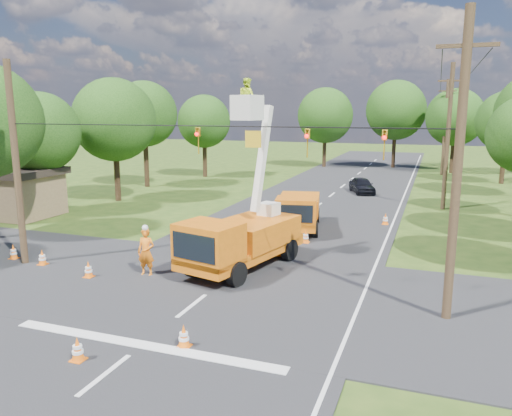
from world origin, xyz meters
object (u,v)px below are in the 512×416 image
at_px(traffic_cone_0, 78,349).
at_px(pole_left, 16,165).
at_px(second_truck, 298,211).
at_px(tree_far_a, 325,116).
at_px(tree_right_e, 507,121).
at_px(tree_far_c, 455,117).
at_px(pole_right_mid, 448,136).
at_px(bucket_truck, 241,231).
at_px(tree_far_b, 396,110).
at_px(traffic_cone_3, 306,237).
at_px(traffic_cone_7, 385,219).
at_px(distant_car, 362,185).
at_px(pole_right_near, 458,167).
at_px(shed, 15,192).
at_px(pole_right_far, 445,127).
at_px(tree_left_d, 114,120).
at_px(traffic_cone_1, 184,336).
at_px(traffic_cone_6, 13,252).
at_px(traffic_cone_5, 42,258).
at_px(ground_worker, 146,252).
at_px(traffic_cone_4, 88,270).
at_px(tree_left_e, 144,114).
at_px(tree_left_f, 204,122).
at_px(traffic_cone_2, 281,249).

height_order(traffic_cone_0, pole_left, pole_left).
distance_m(second_truck, traffic_cone_0, 17.15).
distance_m(traffic_cone_0, tree_far_a, 50.07).
xyz_separation_m(tree_right_e, tree_far_c, (-4.30, 7.00, 0.25)).
bearing_deg(pole_left, pole_right_mid, 48.01).
height_order(bucket_truck, tree_far_a, tree_far_a).
distance_m(pole_right_mid, tree_far_b, 25.65).
relative_size(traffic_cone_3, traffic_cone_7, 1.00).
bearing_deg(distant_car, traffic_cone_3, -114.36).
height_order(pole_right_near, shed, pole_right_near).
bearing_deg(pole_right_far, pole_left, -114.23).
xyz_separation_m(pole_right_mid, tree_left_d, (-23.50, -5.00, 1.02)).
bearing_deg(traffic_cone_1, traffic_cone_6, 156.12).
relative_size(pole_right_near, tree_left_d, 1.08).
height_order(traffic_cone_3, tree_left_d, tree_left_d).
relative_size(traffic_cone_1, traffic_cone_5, 1.00).
bearing_deg(tree_far_a, traffic_cone_1, -82.61).
xyz_separation_m(ground_worker, traffic_cone_6, (-7.11, -0.14, -0.66)).
distance_m(distant_car, traffic_cone_1, 29.82).
height_order(traffic_cone_4, pole_right_near, pole_right_near).
xyz_separation_m(traffic_cone_5, pole_right_mid, (17.04, 19.95, 4.75)).
xyz_separation_m(pole_right_far, tree_far_a, (-13.50, 3.00, 1.08)).
bearing_deg(bucket_truck, tree_left_d, 154.55).
distance_m(bucket_truck, tree_far_b, 42.78).
bearing_deg(traffic_cone_5, shed, 139.96).
relative_size(pole_right_far, tree_left_e, 1.06).
relative_size(traffic_cone_1, traffic_cone_6, 1.00).
distance_m(traffic_cone_6, pole_right_far, 44.25).
bearing_deg(second_truck, traffic_cone_0, -107.32).
bearing_deg(tree_far_b, traffic_cone_1, -92.06).
relative_size(tree_far_a, tree_far_b, 0.92).
xyz_separation_m(pole_right_near, tree_left_f, (-23.30, 30.00, 0.58)).
height_order(bucket_truck, tree_far_b, tree_far_b).
relative_size(pole_right_far, tree_left_f, 1.19).
bearing_deg(traffic_cone_3, traffic_cone_4, -130.33).
bearing_deg(bucket_truck, traffic_cone_0, -83.68).
bearing_deg(tree_left_f, traffic_cone_3, -53.46).
bearing_deg(traffic_cone_6, ground_worker, 1.10).
height_order(traffic_cone_3, shed, shed).
distance_m(traffic_cone_2, pole_right_mid, 17.33).
bearing_deg(tree_far_b, second_truck, -94.11).
bearing_deg(second_truck, pole_left, -145.37).
relative_size(pole_right_near, pole_left, 1.11).
distance_m(tree_left_e, tree_left_f, 8.29).
bearing_deg(tree_left_f, tree_far_b, 40.12).
distance_m(traffic_cone_2, tree_right_e, 32.98).
bearing_deg(tree_left_e, pole_right_far, 35.43).
height_order(traffic_cone_3, traffic_cone_6, same).
bearing_deg(traffic_cone_3, tree_right_e, 65.99).
xyz_separation_m(bucket_truck, pole_right_far, (8.45, 37.38, 3.40)).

